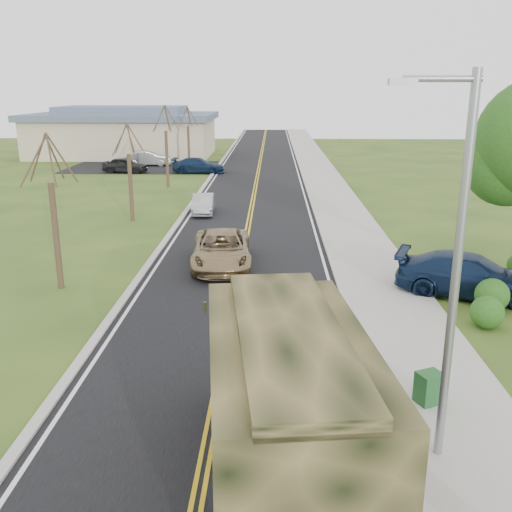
{
  "coord_description": "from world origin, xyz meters",
  "views": [
    {
      "loc": [
        1.4,
        -11.19,
        7.64
      ],
      "look_at": [
        0.81,
        8.59,
        1.8
      ],
      "focal_mm": 40.0,
      "sensor_mm": 36.0,
      "label": 1
    }
  ],
  "objects_px": {
    "suv_champagne": "(222,249)",
    "military_truck": "(283,392)",
    "pickup_navy": "(470,276)",
    "utility_box_near": "(429,388)",
    "sedan_silver": "(203,204)"
  },
  "relations": [
    {
      "from": "pickup_navy",
      "to": "utility_box_near",
      "type": "height_order",
      "value": "pickup_navy"
    },
    {
      "from": "military_truck",
      "to": "pickup_navy",
      "type": "xyz_separation_m",
      "value": [
        7.31,
        11.24,
        -1.37
      ]
    },
    {
      "from": "military_truck",
      "to": "pickup_navy",
      "type": "height_order",
      "value": "military_truck"
    },
    {
      "from": "suv_champagne",
      "to": "utility_box_near",
      "type": "height_order",
      "value": "suv_champagne"
    },
    {
      "from": "sedan_silver",
      "to": "military_truck",
      "type": "bearing_deg",
      "value": -83.41
    },
    {
      "from": "pickup_navy",
      "to": "utility_box_near",
      "type": "xyz_separation_m",
      "value": [
        -3.61,
        -8.01,
        -0.3
      ]
    },
    {
      "from": "military_truck",
      "to": "sedan_silver",
      "type": "bearing_deg",
      "value": 93.52
    },
    {
      "from": "sedan_silver",
      "to": "pickup_navy",
      "type": "bearing_deg",
      "value": -54.27
    },
    {
      "from": "military_truck",
      "to": "pickup_navy",
      "type": "relative_size",
      "value": 1.42
    },
    {
      "from": "sedan_silver",
      "to": "utility_box_near",
      "type": "bearing_deg",
      "value": -73.33
    },
    {
      "from": "suv_champagne",
      "to": "sedan_silver",
      "type": "xyz_separation_m",
      "value": [
        -2.14,
        11.06,
        -0.16
      ]
    },
    {
      "from": "sedan_silver",
      "to": "pickup_navy",
      "type": "distance_m",
      "value": 18.84
    },
    {
      "from": "sedan_silver",
      "to": "pickup_navy",
      "type": "relative_size",
      "value": 0.67
    },
    {
      "from": "suv_champagne",
      "to": "military_truck",
      "type": "bearing_deg",
      "value": -84.72
    },
    {
      "from": "military_truck",
      "to": "suv_champagne",
      "type": "height_order",
      "value": "military_truck"
    }
  ]
}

